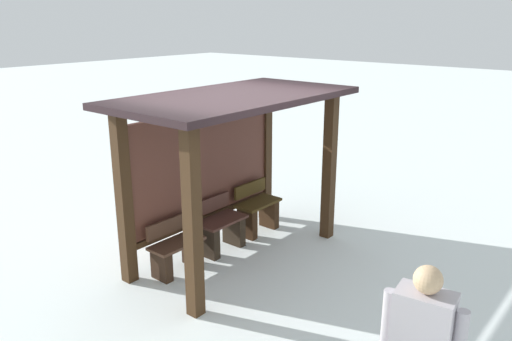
{
  "coord_description": "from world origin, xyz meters",
  "views": [
    {
      "loc": [
        -4.81,
        -4.32,
        3.22
      ],
      "look_at": [
        0.32,
        -0.08,
        1.2
      ],
      "focal_mm": 35.58,
      "sensor_mm": 36.0,
      "label": 1
    }
  ],
  "objects_px": {
    "bus_shelter": "(225,138)",
    "bench_left_inside": "(176,251)",
    "bench_center_inside": "(220,229)",
    "bench_right_inside": "(257,212)"
  },
  "relations": [
    {
      "from": "bench_center_inside",
      "to": "bench_right_inside",
      "type": "height_order",
      "value": "bench_right_inside"
    },
    {
      "from": "bus_shelter",
      "to": "bench_center_inside",
      "type": "height_order",
      "value": "bus_shelter"
    },
    {
      "from": "bench_center_inside",
      "to": "bench_right_inside",
      "type": "bearing_deg",
      "value": -0.1
    },
    {
      "from": "bus_shelter",
      "to": "bench_right_inside",
      "type": "height_order",
      "value": "bus_shelter"
    },
    {
      "from": "bench_left_inside",
      "to": "bench_center_inside",
      "type": "height_order",
      "value": "bench_center_inside"
    },
    {
      "from": "bench_center_inside",
      "to": "bench_right_inside",
      "type": "distance_m",
      "value": 0.84
    },
    {
      "from": "bench_left_inside",
      "to": "bench_right_inside",
      "type": "xyz_separation_m",
      "value": [
        1.67,
        -0.0,
        0.04
      ]
    },
    {
      "from": "bus_shelter",
      "to": "bench_left_inside",
      "type": "relative_size",
      "value": 4.47
    },
    {
      "from": "bus_shelter",
      "to": "bench_center_inside",
      "type": "xyz_separation_m",
      "value": [
        0.0,
        0.13,
        -1.36
      ]
    },
    {
      "from": "bus_shelter",
      "to": "bench_left_inside",
      "type": "height_order",
      "value": "bus_shelter"
    }
  ]
}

